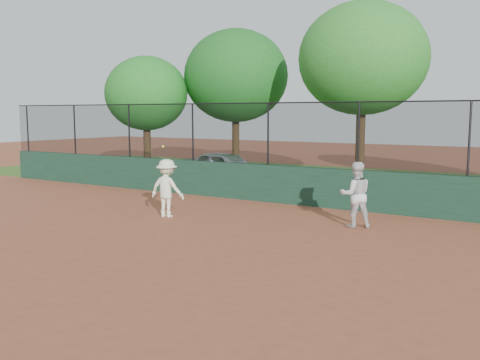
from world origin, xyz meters
The scene contains 10 objects.
ground centered at (0.00, 0.00, 0.00)m, with size 80.00×80.00×0.00m, color brown.
back_wall centered at (0.00, 6.00, 0.60)m, with size 26.00×0.20×1.20m, color #1C3E2B.
grass_strip centered at (0.00, 12.00, 0.00)m, with size 36.00×12.00×0.01m, color #31541A.
parked_car centered at (-4.06, 8.95, 0.66)m, with size 1.57×3.89×1.33m, color silver.
player_second centered at (3.25, 3.77, 0.83)m, with size 0.80×0.63×1.65m, color silver.
player_main centered at (-1.63, 2.29, 0.80)m, with size 1.09×0.78×2.01m.
fence_assembly centered at (-0.03, 6.00, 2.24)m, with size 26.00×0.06×2.00m.
tree_0 centered at (-9.60, 10.49, 3.78)m, with size 4.08×3.71×5.56m.
tree_1 centered at (-6.04, 12.84, 4.61)m, with size 5.10×4.64×6.83m.
tree_2 centered at (0.67, 11.43, 4.95)m, with size 5.07×4.61×7.16m.
Camera 1 is at (7.76, -9.03, 2.86)m, focal length 40.00 mm.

